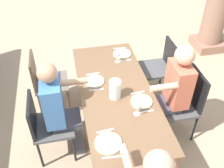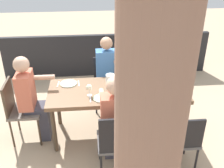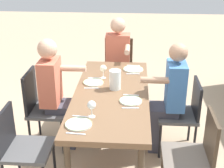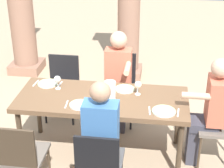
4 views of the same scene
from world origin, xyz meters
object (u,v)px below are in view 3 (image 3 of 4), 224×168
object	(u,v)px
diner_woman_green	(56,91)
diner_guest_third	(118,60)
chair_west_north	(20,145)
chair_head_east	(118,66)
chair_mid_south	(184,111)
plate_1	(131,101)
chair_mid_north	(41,104)
diner_man_white	(169,96)
water_pitcher	(115,81)
chair_west_south	(196,152)
plate_3	(133,69)
wine_glass_0	(92,105)
dining_table	(111,98)
plate_2	(93,82)
plate_0	(79,124)
wine_glass_2	(103,69)

from	to	relation	value
diner_woman_green	diner_guest_third	xyz separation A→B (m)	(1.09, -0.64, -0.01)
chair_west_north	diner_woman_green	world-z (taller)	diner_woman_green
chair_west_north	chair_head_east	world-z (taller)	chair_head_east
chair_mid_south	plate_1	xyz separation A→B (m)	(-0.31, 0.60, 0.26)
diner_woman_green	plate_1	world-z (taller)	diner_woman_green
chair_mid_north	diner_woman_green	bearing A→B (deg)	-89.13
plate_1	diner_man_white	bearing A→B (deg)	-53.88
chair_head_east	water_pitcher	world-z (taller)	water_pitcher
chair_west_south	diner_guest_third	xyz separation A→B (m)	(1.89, 0.82, 0.19)
chair_west_south	chair_west_north	bearing A→B (deg)	90.00
chair_mid_south	chair_west_south	bearing A→B (deg)	-179.75
plate_3	water_pitcher	size ratio (longest dim) A/B	1.17
diner_guest_third	chair_head_east	bearing A→B (deg)	0.86
chair_west_north	wine_glass_0	bearing A→B (deg)	-78.59
diner_guest_third	wine_glass_0	distance (m)	1.77
chair_west_south	wine_glass_0	bearing A→B (deg)	81.94
diner_woman_green	plate_1	bearing A→B (deg)	-110.18
dining_table	chair_mid_south	distance (m)	0.84
diner_woman_green	dining_table	bearing A→B (deg)	-99.18
plate_3	dining_table	bearing A→B (deg)	161.79
diner_guest_third	plate_2	xyz separation A→B (m)	(-0.96, 0.23, 0.07)
diner_woman_green	plate_1	distance (m)	0.91
plate_0	wine_glass_0	size ratio (longest dim) A/B	1.48
chair_mid_north	plate_2	distance (m)	0.66
chair_west_south	diner_woman_green	bearing A→B (deg)	61.49
wine_glass_0	plate_3	xyz separation A→B (m)	(1.25, -0.37, -0.11)
chair_west_south	plate_0	bearing A→B (deg)	91.08
chair_mid_north	plate_2	world-z (taller)	chair_mid_north
plate_0	plate_2	world-z (taller)	same
diner_guest_third	wine_glass_2	size ratio (longest dim) A/B	7.85
chair_mid_south	plate_3	bearing A→B (deg)	44.64
diner_woman_green	wine_glass_0	xyz separation A→B (m)	(-0.66, -0.49, 0.17)
dining_table	wine_glass_0	distance (m)	0.60
chair_head_east	plate_0	xyz separation A→B (m)	(-2.10, 0.24, 0.22)
water_pitcher	chair_west_south	bearing A→B (deg)	-134.91
dining_table	chair_west_south	bearing A→B (deg)	-129.99
plate_0	plate_1	bearing A→B (deg)	-42.43
diner_guest_third	water_pitcher	distance (m)	1.11
wine_glass_0	wine_glass_2	distance (m)	0.95
chair_mid_north	plate_3	xyz separation A→B (m)	(0.60, -1.05, 0.24)
dining_table	diner_guest_third	distance (m)	1.20
wine_glass_0	plate_2	bearing A→B (deg)	6.12
chair_mid_north	plate_1	bearing A→B (deg)	-106.58
chair_head_east	plate_1	xyz separation A→B (m)	(-1.60, -0.21, 0.22)
diner_guest_third	water_pitcher	size ratio (longest dim) A/B	5.98
chair_mid_south	plate_2	world-z (taller)	chair_mid_south
plate_0	wine_glass_0	xyz separation A→B (m)	(0.16, -0.10, 0.11)
diner_guest_third	wine_glass_0	size ratio (longest dim) A/B	7.90
chair_mid_north	diner_man_white	world-z (taller)	diner_man_white
chair_mid_south	plate_1	bearing A→B (deg)	117.16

